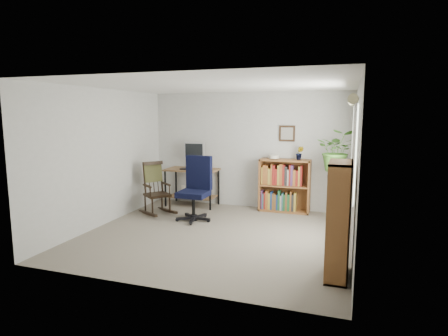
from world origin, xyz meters
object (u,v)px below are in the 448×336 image
(rocking_chair, at_px, (157,188))
(tall_bookshelf, at_px, (338,220))
(low_bookshelf, at_px, (284,186))
(office_chair, at_px, (193,189))
(desk, at_px, (192,187))

(rocking_chair, bearing_deg, tall_bookshelf, -79.73)
(rocking_chair, height_order, low_bookshelf, low_bookshelf)
(office_chair, height_order, low_bookshelf, office_chair)
(rocking_chair, bearing_deg, desk, 14.31)
(desk, height_order, tall_bookshelf, tall_bookshelf)
(desk, height_order, rocking_chair, rocking_chair)
(tall_bookshelf, bearing_deg, desk, 138.48)
(desk, height_order, low_bookshelf, low_bookshelf)
(low_bookshelf, bearing_deg, desk, -176.50)
(office_chair, distance_m, rocking_chair, 0.89)
(desk, bearing_deg, low_bookshelf, 3.50)
(office_chair, height_order, rocking_chair, office_chair)
(desk, xyz_separation_m, tall_bookshelf, (3.08, -2.72, 0.31))
(desk, relative_size, low_bookshelf, 1.04)
(low_bookshelf, bearing_deg, rocking_chair, -157.69)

